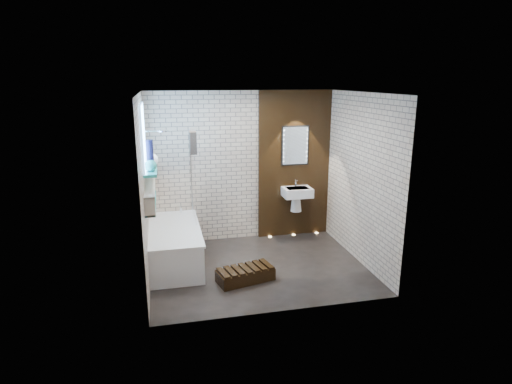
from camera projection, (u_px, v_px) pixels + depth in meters
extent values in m
plane|color=black|center=(258.00, 267.00, 6.51)|extent=(3.20, 3.20, 0.00)
cube|color=#B7A291|center=(241.00, 167.00, 7.40)|extent=(3.20, 0.04, 2.60)
cube|color=#B7A291|center=(284.00, 211.00, 4.95)|extent=(3.20, 0.04, 2.60)
cube|color=#B7A291|center=(145.00, 191.00, 5.84)|extent=(0.04, 2.60, 2.60)
cube|color=#B7A291|center=(360.00, 179.00, 6.52)|extent=(0.04, 2.60, 2.60)
plane|color=white|center=(258.00, 93.00, 5.84)|extent=(3.20, 3.20, 0.00)
cube|color=black|center=(294.00, 165.00, 7.58)|extent=(1.30, 0.06, 2.60)
cube|color=#7FADE0|center=(143.00, 136.00, 5.99)|extent=(0.03, 1.00, 0.90)
cube|color=teal|center=(151.00, 169.00, 6.12)|extent=(0.18, 1.00, 0.04)
cube|color=teal|center=(151.00, 203.00, 6.05)|extent=(0.14, 1.30, 0.03)
cube|color=#B2A899|center=(150.00, 187.00, 5.99)|extent=(0.14, 1.30, 0.03)
cube|color=#B2A899|center=(150.00, 208.00, 5.42)|extent=(0.14, 0.03, 0.26)
cube|color=#B2A899|center=(151.00, 184.00, 6.62)|extent=(0.14, 0.03, 0.26)
cube|color=white|center=(175.00, 246.00, 6.61)|extent=(0.75, 1.70, 0.55)
cube|color=white|center=(174.00, 228.00, 6.53)|extent=(0.79, 1.74, 0.03)
cylinder|color=silver|center=(181.00, 209.00, 7.23)|extent=(0.04, 0.04, 0.12)
cube|color=white|center=(193.00, 176.00, 6.84)|extent=(0.01, 0.78, 1.40)
cube|color=black|center=(193.00, 142.00, 6.46)|extent=(0.10, 0.26, 0.34)
cylinder|color=silver|center=(163.00, 131.00, 6.61)|extent=(0.18, 0.18, 0.02)
cube|color=white|center=(297.00, 192.00, 7.50)|extent=(0.50, 0.36, 0.16)
cone|color=white|center=(296.00, 204.00, 7.60)|extent=(0.20, 0.20, 0.28)
cylinder|color=silver|center=(296.00, 183.00, 7.55)|extent=(0.03, 0.03, 0.14)
cube|color=black|center=(295.00, 146.00, 7.45)|extent=(0.50, 0.02, 0.70)
cube|color=silver|center=(295.00, 146.00, 7.44)|extent=(0.45, 0.01, 0.65)
cube|color=black|center=(245.00, 275.00, 6.06)|extent=(0.85, 0.53, 0.18)
cylinder|color=maroon|center=(150.00, 205.00, 5.68)|extent=(0.05, 0.05, 0.12)
cylinder|color=#AC681A|center=(150.00, 203.00, 5.77)|extent=(0.06, 0.06, 0.11)
cylinder|color=maroon|center=(151.00, 192.00, 6.24)|extent=(0.07, 0.07, 0.17)
sphere|color=teal|center=(151.00, 166.00, 5.84)|extent=(0.16, 0.16, 0.16)
sphere|color=white|center=(151.00, 160.00, 6.11)|extent=(0.21, 0.21, 0.21)
cylinder|color=#15173B|center=(150.00, 155.00, 5.85)|extent=(0.10, 0.10, 0.43)
cylinder|color=#FFD899|center=(270.00, 237.00, 7.75)|extent=(0.06, 0.06, 0.01)
cylinder|color=#FFD899|center=(294.00, 235.00, 7.85)|extent=(0.06, 0.06, 0.01)
cylinder|color=#FFD899|center=(317.00, 233.00, 7.94)|extent=(0.06, 0.06, 0.01)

